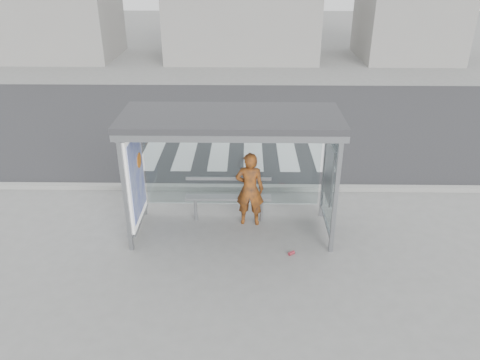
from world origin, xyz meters
name	(u,v)px	position (x,y,z in m)	size (l,w,h in m)	color
ground	(232,231)	(0.00, 0.00, 0.00)	(80.00, 80.00, 0.00)	slate
road	(238,123)	(0.00, 7.00, 0.00)	(30.00, 10.00, 0.01)	#2A2A2D
curb	(234,187)	(0.00, 1.95, 0.06)	(30.00, 0.18, 0.12)	gray
crosswalk	(236,150)	(0.00, 4.50, 0.00)	(5.55, 3.00, 0.00)	silver
bus_shelter	(212,144)	(-0.37, 0.06, 1.98)	(4.25, 1.65, 2.62)	gray
building_left	(55,0)	(-10.00, 18.00, 3.00)	(6.00, 5.00, 6.00)	gray
building_center	(242,10)	(0.00, 18.00, 2.50)	(8.00, 5.00, 5.00)	gray
person	(250,189)	(0.38, 0.36, 0.84)	(0.61, 0.40, 1.68)	#C46B12
bench	(228,197)	(-0.09, 0.50, 0.57)	(1.87, 0.32, 0.97)	gray
soda_can	(291,253)	(1.21, -0.83, 0.04)	(0.07, 0.07, 0.13)	#D83F4F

